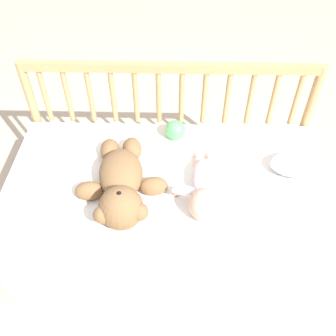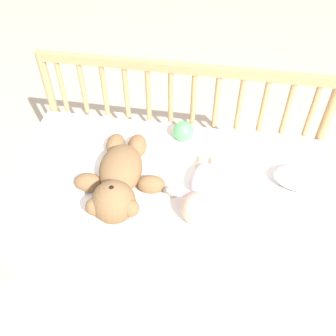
{
  "view_description": "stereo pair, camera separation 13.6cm",
  "coord_description": "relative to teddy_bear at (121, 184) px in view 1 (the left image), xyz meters",
  "views": [
    {
      "loc": [
        0.02,
        -0.96,
        1.49
      ],
      "look_at": [
        0.0,
        -0.01,
        0.51
      ],
      "focal_mm": 40.0,
      "sensor_mm": 36.0,
      "label": 1
    },
    {
      "loc": [
        0.16,
        -0.95,
        1.49
      ],
      "look_at": [
        0.0,
        -0.01,
        0.51
      ],
      "focal_mm": 40.0,
      "sensor_mm": 36.0,
      "label": 2
    }
  ],
  "objects": [
    {
      "name": "baby",
      "position": [
        0.29,
        -0.0,
        -0.02
      ],
      "size": [
        0.24,
        0.35,
        0.11
      ],
      "color": "white",
      "rests_on": "crib_mattress"
    },
    {
      "name": "teddy_bear",
      "position": [
        0.0,
        0.0,
        0.0
      ],
      "size": [
        0.34,
        0.45,
        0.15
      ],
      "color": "olive",
      "rests_on": "crib_mattress"
    },
    {
      "name": "toy_ball",
      "position": [
        0.19,
        0.32,
        -0.02
      ],
      "size": [
        0.08,
        0.08,
        0.08
      ],
      "color": "#59BF66",
      "rests_on": "crib_mattress"
    },
    {
      "name": "ground_plane",
      "position": [
        0.16,
        0.09,
        -0.51
      ],
      "size": [
        12.0,
        12.0,
        0.0
      ],
      "primitive_type": "plane",
      "color": "#C6B293"
    },
    {
      "name": "crib_mattress",
      "position": [
        0.16,
        0.09,
        -0.29
      ],
      "size": [
        1.22,
        0.62,
        0.45
      ],
      "color": "white",
      "rests_on": "ground_plane"
    },
    {
      "name": "small_pillow",
      "position": [
        0.67,
        0.14,
        -0.03
      ],
      "size": [
        0.25,
        0.14,
        0.06
      ],
      "color": "silver",
      "rests_on": "crib_mattress"
    },
    {
      "name": "blanket",
      "position": [
        0.11,
        0.06,
        -0.06
      ],
      "size": [
        0.79,
        0.52,
        0.01
      ],
      "color": "white",
      "rests_on": "crib_mattress"
    },
    {
      "name": "crib_rail",
      "position": [
        0.16,
        0.43,
        0.02
      ],
      "size": [
        1.22,
        0.04,
        0.73
      ],
      "color": "tan",
      "rests_on": "ground_plane"
    }
  ]
}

